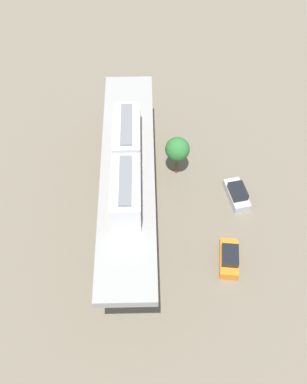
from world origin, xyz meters
name	(u,v)px	position (x,y,z in m)	size (l,w,h in m)	color
ground_plane	(130,213)	(0.00, 0.00, 0.00)	(120.00, 120.00, 0.00)	#706654
viaduct	(128,180)	(0.00, 0.00, 5.49)	(5.20, 28.00, 7.25)	#999691
train	(127,163)	(0.00, 0.63, 8.78)	(2.64, 13.55, 3.24)	silver
parked_car_silver	(237,194)	(-11.68, -1.77, 0.74)	(2.61, 4.48, 1.76)	#B2B5BA
parked_car_orange	(229,258)	(-9.86, 6.23, 0.74)	(2.25, 4.37, 1.76)	orange
tree_near_viaduct	(177,149)	(-5.26, -5.80, 3.72)	(2.72, 2.72, 5.12)	brown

